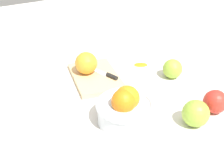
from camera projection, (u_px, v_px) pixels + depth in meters
ground_plane at (139, 88)px, 1.00m from camera, size 2.40×2.40×0.00m
bowl at (126, 108)px, 0.82m from camera, size 0.17×0.17×0.11m
cutting_board at (96, 77)px, 1.04m from camera, size 0.26×0.20×0.02m
orange_on_board at (86, 63)px, 1.03m from camera, size 0.08×0.08×0.08m
knife at (105, 74)px, 1.04m from camera, size 0.15×0.06×0.01m
apple_front_center at (172, 69)px, 1.04m from camera, size 0.07×0.07×0.07m
apple_mid_left at (196, 113)px, 0.81m from camera, size 0.08×0.08×0.08m
apple_front_left at (215, 102)px, 0.87m from camera, size 0.07×0.07×0.07m
citrus_peel at (141, 64)px, 1.14m from camera, size 0.05×0.06×0.01m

